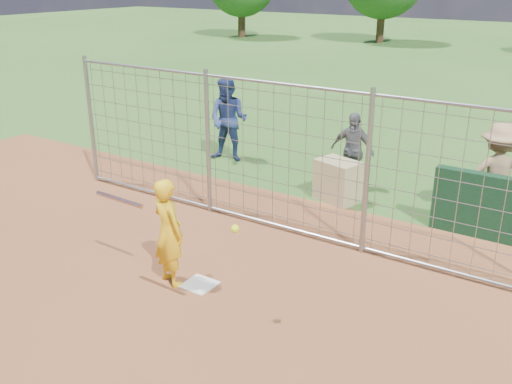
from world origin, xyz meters
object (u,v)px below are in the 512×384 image
Objects in this scene: bystander_b at (352,151)px; bystander_c at (496,176)px; equipment_bin at (338,181)px; bystander_a at (228,120)px; batter at (168,232)px.

bystander_b is 0.86× the size of bystander_c.
bystander_b reaches higher than equipment_bin.
equipment_bin is (3.22, -0.92, -0.56)m from bystander_a.
batter is at bearing 27.48° from bystander_c.
bystander_c is (5.94, -0.50, -0.05)m from bystander_a.
bystander_c is at bearing -109.47° from batter.
bystander_c reaches higher than bystander_b.
equipment_bin is at bearing -81.67° from batter.
bystander_a is 3.15m from bystander_b.
batter is 4.18m from equipment_bin.
bystander_a reaches higher than bystander_c.
bystander_c reaches higher than batter.
bystander_b is at bearing 111.51° from equipment_bin.
batter is at bearing -82.58° from equipment_bin.
bystander_c is 2.80m from equipment_bin.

